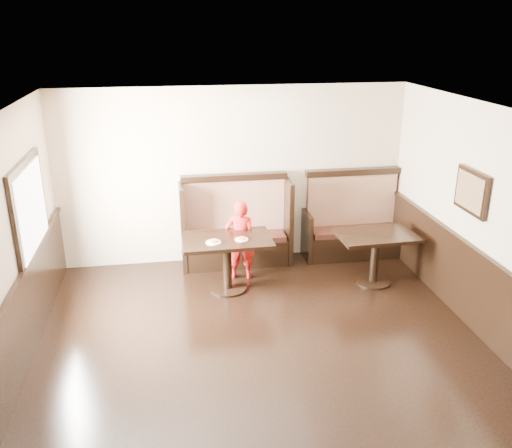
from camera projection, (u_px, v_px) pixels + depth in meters
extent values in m
plane|color=black|center=(276.00, 387.00, 5.82)|extent=(7.00, 7.00, 0.00)
plane|color=#C1AB8C|center=(233.00, 176.00, 8.56)|extent=(5.50, 0.00, 5.50)
plane|color=white|center=(280.00, 128.00, 4.84)|extent=(7.00, 7.00, 0.00)
cube|color=black|center=(1.00, 374.00, 5.23)|extent=(0.05, 6.90, 1.00)
cube|color=black|center=(30.00, 208.00, 6.62)|extent=(0.05, 1.50, 1.20)
cube|color=white|center=(32.00, 208.00, 6.62)|extent=(0.01, 1.30, 1.00)
cube|color=black|center=(472.00, 192.00, 6.75)|extent=(0.04, 0.70, 0.55)
cube|color=olive|center=(470.00, 192.00, 6.75)|extent=(0.01, 0.60, 0.45)
cube|color=black|center=(237.00, 252.00, 8.72)|extent=(1.60, 0.50, 0.42)
cube|color=#391912|center=(237.00, 237.00, 8.64)|extent=(1.54, 0.46, 0.09)
cube|color=#480E10|center=(234.00, 207.00, 8.68)|extent=(1.60, 0.12, 0.92)
cube|color=black|center=(234.00, 177.00, 8.50)|extent=(1.68, 0.16, 0.10)
cube|color=black|center=(183.00, 225.00, 8.52)|extent=(0.07, 0.72, 1.36)
cube|color=black|center=(287.00, 219.00, 8.78)|extent=(0.07, 0.72, 1.36)
cube|color=black|center=(353.00, 244.00, 9.02)|extent=(1.50, 0.50, 0.42)
cube|color=#391912|center=(354.00, 230.00, 8.94)|extent=(1.44, 0.46, 0.09)
cube|color=#480E10|center=(351.00, 201.00, 8.97)|extent=(1.50, 0.12, 0.92)
cube|color=black|center=(353.00, 172.00, 8.80)|extent=(1.58, 0.16, 0.10)
cube|color=black|center=(305.00, 234.00, 8.93)|extent=(0.07, 0.72, 0.80)
cube|color=black|center=(396.00, 229.00, 9.17)|extent=(0.07, 0.72, 0.80)
cube|color=black|center=(227.00, 240.00, 7.69)|extent=(1.27, 0.80, 0.05)
cylinder|color=black|center=(227.00, 266.00, 7.83)|extent=(0.13, 0.13, 0.74)
cylinder|color=black|center=(228.00, 288.00, 7.96)|extent=(0.55, 0.55, 0.03)
cube|color=black|center=(376.00, 235.00, 7.91)|extent=(1.16, 0.78, 0.05)
cylinder|color=black|center=(374.00, 260.00, 8.04)|extent=(0.12, 0.12, 0.72)
cylinder|color=black|center=(373.00, 281.00, 8.17)|extent=(0.53, 0.53, 0.03)
imported|color=red|center=(240.00, 240.00, 8.10)|extent=(0.50, 0.37, 1.25)
cylinder|color=white|center=(213.00, 242.00, 7.53)|extent=(0.21, 0.21, 0.01)
cylinder|color=tan|center=(213.00, 241.00, 7.52)|extent=(0.13, 0.13, 0.02)
cylinder|color=#EABA54|center=(213.00, 240.00, 7.52)|extent=(0.11, 0.11, 0.01)
cylinder|color=white|center=(241.00, 239.00, 7.63)|extent=(0.19, 0.19, 0.01)
cylinder|color=tan|center=(241.00, 238.00, 7.62)|extent=(0.12, 0.12, 0.02)
cylinder|color=#EABA54|center=(241.00, 238.00, 7.62)|extent=(0.10, 0.10, 0.01)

